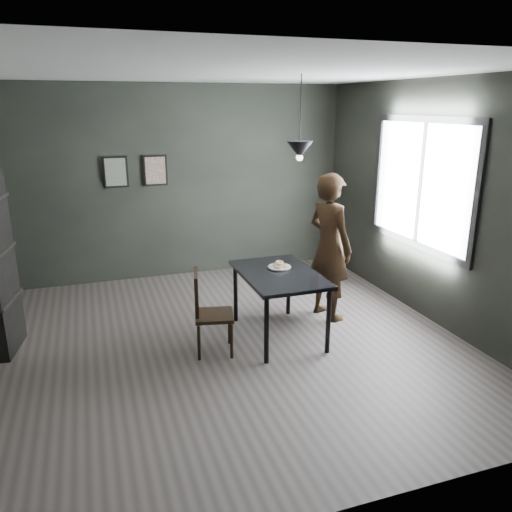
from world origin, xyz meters
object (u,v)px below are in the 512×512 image
object	(u,v)px
cafe_table	(279,279)
white_plate	(279,268)
pendant_lamp	(300,150)
wood_chair	(206,307)
woman	(330,247)

from	to	relation	value
cafe_table	white_plate	world-z (taller)	white_plate
cafe_table	pendant_lamp	world-z (taller)	pendant_lamp
cafe_table	wood_chair	xyz separation A→B (m)	(-0.85, -0.12, -0.16)
wood_chair	pendant_lamp	xyz separation A→B (m)	(1.10, 0.22, 1.54)
cafe_table	white_plate	bearing A→B (deg)	67.98
woman	cafe_table	bearing A→B (deg)	95.98
white_plate	pendant_lamp	distance (m)	1.31
cafe_table	pendant_lamp	bearing A→B (deg)	21.80
cafe_table	white_plate	distance (m)	0.18
cafe_table	woman	distance (m)	0.86
white_plate	woman	bearing A→B (deg)	14.24
white_plate	wood_chair	distance (m)	0.98
white_plate	wood_chair	world-z (taller)	wood_chair
white_plate	pendant_lamp	bearing A→B (deg)	-13.21
pendant_lamp	woman	bearing A→B (deg)	23.52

